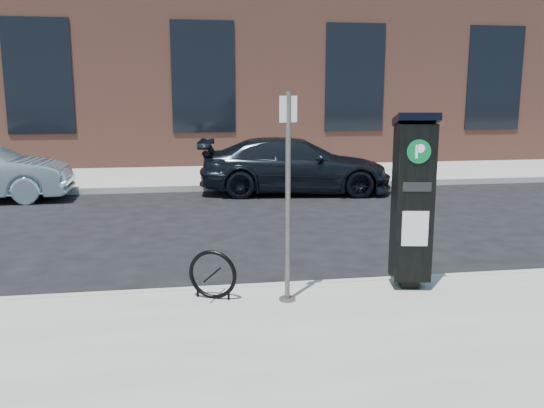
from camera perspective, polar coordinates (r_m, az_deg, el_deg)
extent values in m
plane|color=black|center=(7.34, -2.43, -9.14)|extent=(120.00, 120.00, 0.00)
cube|color=gray|center=(21.00, -6.88, 4.23)|extent=(60.00, 12.00, 0.15)
cube|color=#9E9B93|center=(7.30, -2.42, -8.64)|extent=(60.00, 0.12, 0.16)
cube|color=#9E9B93|center=(15.09, -5.97, 1.60)|extent=(60.00, 0.12, 0.16)
cube|color=brown|center=(23.90, -7.40, 14.46)|extent=(28.00, 10.00, 8.00)
cube|color=black|center=(19.30, -22.15, 11.63)|extent=(2.00, 0.06, 3.50)
cube|color=black|center=(18.85, -6.83, 12.37)|extent=(2.00, 0.06, 3.50)
cube|color=black|center=(19.70, 8.20, 12.28)|extent=(2.00, 0.06, 3.50)
cube|color=black|center=(21.70, 21.19, 11.54)|extent=(2.00, 0.06, 3.50)
cube|color=black|center=(7.43, 13.38, -7.50)|extent=(0.26, 0.26, 0.11)
cube|color=black|center=(7.18, 13.74, 0.16)|extent=(0.51, 0.46, 1.90)
cube|color=black|center=(7.07, 14.11, 8.12)|extent=(0.56, 0.51, 0.18)
cylinder|color=#064E25|center=(6.90, 14.35, 5.06)|extent=(0.28, 0.06, 0.28)
cube|color=white|center=(6.90, 14.35, 5.06)|extent=(0.10, 0.03, 0.16)
cube|color=silver|center=(7.05, 13.99, -2.38)|extent=(0.31, 0.06, 0.43)
cube|color=black|center=(6.95, 14.18, 1.66)|extent=(0.33, 0.07, 0.11)
cylinder|color=#605B54|center=(6.78, 1.53, -9.39)|extent=(0.19, 0.19, 0.03)
cylinder|color=#605B54|center=(6.46, 1.58, 0.46)|extent=(0.06, 0.06, 2.39)
cube|color=silver|center=(6.36, 1.63, 9.38)|extent=(0.21, 0.08, 0.29)
torus|color=black|center=(6.78, -5.90, -6.97)|extent=(0.56, 0.28, 0.59)
cylinder|color=black|center=(6.93, -7.37, -8.64)|extent=(0.03, 0.03, 0.12)
cylinder|color=black|center=(6.80, -4.32, -8.97)|extent=(0.03, 0.03, 0.12)
imported|color=black|center=(14.64, 2.28, 3.83)|extent=(5.02, 2.54, 1.40)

